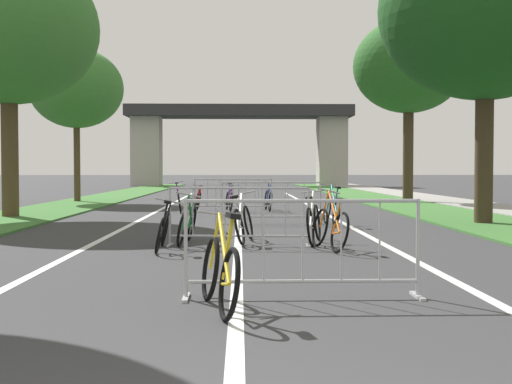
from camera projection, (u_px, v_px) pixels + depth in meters
name	position (u px, v px, depth m)	size (l,w,h in m)	color
grass_verge_left	(90.00, 201.00, 27.13)	(2.77, 60.74, 0.05)	#386B2D
grass_verge_right	(387.00, 201.00, 27.43)	(2.77, 60.74, 0.05)	#386B2D
sidewalk_path_right	(446.00, 201.00, 27.49)	(2.24, 60.74, 0.08)	gray
lane_stripe_center	(239.00, 214.00, 20.01)	(0.14, 35.14, 0.01)	silver
lane_stripe_right_lane	(325.00, 213.00, 20.07)	(0.14, 35.14, 0.01)	silver
lane_stripe_left_lane	(152.00, 214.00, 19.95)	(0.14, 35.14, 0.01)	silver
overpass_bridge	(240.00, 131.00, 52.45)	(17.91, 4.08, 6.40)	#2D2D30
tree_left_maple_mid	(8.00, 29.00, 18.10)	(4.97, 4.97, 7.39)	#4C3823
tree_left_oak_near	(76.00, 89.00, 26.75)	(3.82, 3.82, 6.30)	#4C3823
tree_right_oak_mid	(486.00, 10.00, 15.91)	(5.20, 5.20, 7.47)	#3D2D1E
tree_right_cypress_far	(409.00, 67.00, 26.26)	(4.46, 4.46, 7.41)	#3D2D1E
crowd_barrier_nearest	(303.00, 249.00, 6.89)	(2.52, 0.47, 1.05)	#ADADB2
crowd_barrier_second	(239.00, 217.00, 11.56)	(2.54, 0.57, 1.05)	#ADADB2
crowd_barrier_third	(271.00, 203.00, 16.26)	(2.52, 0.49, 1.05)	#ADADB2
crowd_barrier_fourth	(233.00, 195.00, 20.93)	(2.54, 0.57, 1.05)	#ADADB2
bicycle_purple_0	(179.00, 201.00, 20.41)	(0.45, 1.62, 1.01)	black
bicycle_orange_1	(330.00, 227.00, 11.03)	(0.54, 1.64, 1.04)	black
bicycle_yellow_2	(220.00, 272.00, 6.31)	(0.50, 1.63, 0.96)	black
bicycle_white_3	(314.00, 223.00, 12.01)	(0.54, 1.70, 0.98)	black
bicycle_blue_4	(268.00, 199.00, 21.50)	(0.51, 1.69, 0.99)	black
bicycle_green_5	(187.00, 224.00, 11.92)	(0.46, 1.70, 0.97)	black
bicycle_teal_6	(332.00, 209.00, 15.82)	(0.55, 1.80, 1.01)	black
bicycle_red_7	(198.00, 200.00, 21.27)	(0.45, 1.59, 0.88)	black
bicycle_black_8	(163.00, 230.00, 10.97)	(0.55, 1.70, 0.86)	black
bicycle_silver_9	(243.00, 223.00, 12.12)	(0.52, 1.70, 0.96)	black
bicycle_purple_10	(229.00, 200.00, 21.53)	(0.49, 1.67, 0.92)	black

